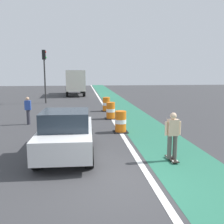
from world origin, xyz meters
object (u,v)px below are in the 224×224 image
traffic_barrel_mid (111,111)px  delivery_truck_down_block (75,81)px  traffic_barrel_front (121,122)px  traffic_light_corner (44,67)px  skateboarder_on_lane (173,135)px  parked_sedan_nearest (66,134)px  pedestrian_crossing (28,110)px  traffic_barrel_back (106,104)px

traffic_barrel_mid → delivery_truck_down_block: 17.67m
traffic_barrel_front → traffic_light_corner: (-5.49, 12.64, 2.97)m
skateboarder_on_lane → parked_sedan_nearest: size_ratio=0.41×
pedestrian_crossing → traffic_barrel_front: bearing=-26.4°
traffic_barrel_front → traffic_barrel_back: same height
skateboarder_on_lane → delivery_truck_down_block: size_ratio=0.22×
traffic_barrel_front → delivery_truck_down_block: (-2.91, 21.10, 1.31)m
parked_sedan_nearest → traffic_barrel_front: parked_sedan_nearest is taller
delivery_truck_down_block → pedestrian_crossing: 18.74m
traffic_barrel_mid → pedestrian_crossing: pedestrian_crossing is taller
delivery_truck_down_block → pedestrian_crossing: bearing=-96.6°
traffic_barrel_back → delivery_truck_down_block: bearing=101.3°
traffic_barrel_back → traffic_light_corner: bearing=133.5°
traffic_barrel_front → traffic_light_corner: bearing=113.5°
traffic_barrel_mid → traffic_barrel_back: bearing=89.6°
traffic_barrel_mid → pedestrian_crossing: 5.11m
skateboarder_on_lane → parked_sedan_nearest: parked_sedan_nearest is taller
traffic_barrel_front → traffic_barrel_mid: same height
traffic_barrel_front → delivery_truck_down_block: 21.34m
parked_sedan_nearest → traffic_light_corner: size_ratio=0.81×
delivery_truck_down_block → pedestrian_crossing: size_ratio=4.80×
parked_sedan_nearest → traffic_barrel_mid: parked_sedan_nearest is taller
skateboarder_on_lane → traffic_barrel_back: skateboarder_on_lane is taller
skateboarder_on_lane → traffic_barrel_back: 11.33m
skateboarder_on_lane → delivery_truck_down_block: bearing=99.1°
skateboarder_on_lane → pedestrian_crossing: bearing=132.3°
traffic_barrel_mid → traffic_light_corner: (-5.39, 8.94, 2.97)m
skateboarder_on_lane → traffic_light_corner: (-6.63, 16.95, 2.59)m
parked_sedan_nearest → traffic_barrel_back: parked_sedan_nearest is taller
skateboarder_on_lane → traffic_barrel_mid: skateboarder_on_lane is taller
traffic_barrel_front → traffic_light_corner: 14.10m
traffic_barrel_back → delivery_truck_down_block: size_ratio=0.14×
traffic_barrel_back → pedestrian_crossing: 6.68m
parked_sedan_nearest → traffic_barrel_mid: (2.40, 7.06, -0.30)m
traffic_barrel_mid → delivery_truck_down_block: size_ratio=0.14×
pedestrian_crossing → traffic_barrel_back: bearing=41.7°
delivery_truck_down_block → traffic_light_corner: bearing=-107.0°
traffic_barrel_front → traffic_barrel_mid: bearing=91.5°
delivery_truck_down_block → traffic_barrel_front: bearing=-82.1°
skateboarder_on_lane → traffic_barrel_front: bearing=104.8°
traffic_barrel_front → delivery_truck_down_block: bearing=97.9°
pedestrian_crossing → traffic_barrel_mid: bearing=13.5°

